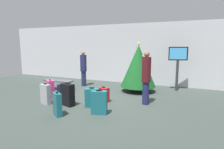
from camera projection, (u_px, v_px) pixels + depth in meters
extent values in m
plane|color=#38423D|center=(96.00, 99.00, 7.27)|extent=(16.00, 16.00, 0.00)
cube|color=silver|center=(127.00, 54.00, 10.31)|extent=(16.00, 0.20, 3.24)
cylinder|color=#4C3319|center=(138.00, 89.00, 8.47)|extent=(0.12, 0.12, 0.24)
cone|color=#14511E|center=(138.00, 66.00, 8.31)|extent=(1.57, 1.57, 1.86)
sphere|color=#F2D84C|center=(139.00, 43.00, 8.15)|extent=(0.12, 0.12, 0.12)
sphere|color=silver|center=(143.00, 56.00, 8.15)|extent=(0.08, 0.08, 0.08)
sphere|color=blue|center=(142.00, 55.00, 8.28)|extent=(0.08, 0.08, 0.08)
sphere|color=silver|center=(137.00, 53.00, 8.36)|extent=(0.08, 0.08, 0.08)
sphere|color=yellow|center=(139.00, 73.00, 8.87)|extent=(0.08, 0.08, 0.08)
cylinder|color=#333338|center=(177.00, 76.00, 8.53)|extent=(0.12, 0.12, 1.41)
cube|color=black|center=(178.00, 54.00, 8.38)|extent=(0.82, 0.34, 0.61)
cube|color=#4CB2F2|center=(178.00, 54.00, 8.34)|extent=(0.72, 0.25, 0.52)
cube|color=#4C5159|center=(58.00, 81.00, 8.64)|extent=(1.40, 0.44, 0.06)
cube|color=black|center=(50.00, 85.00, 8.88)|extent=(0.08, 0.35, 0.42)
cube|color=black|center=(68.00, 87.00, 8.47)|extent=(0.08, 0.35, 0.42)
cylinder|color=#1E234C|center=(84.00, 78.00, 9.59)|extent=(0.24, 0.24, 0.77)
cylinder|color=#1E234C|center=(83.00, 63.00, 9.47)|extent=(0.43, 0.43, 0.82)
sphere|color=#8C6647|center=(83.00, 53.00, 9.39)|extent=(0.19, 0.19, 0.19)
cylinder|color=#1E234C|center=(146.00, 93.00, 6.57)|extent=(0.24, 0.24, 0.81)
cylinder|color=#4C1419|center=(146.00, 69.00, 6.44)|extent=(0.34, 0.34, 0.87)
sphere|color=#8C6647|center=(147.00, 54.00, 6.36)|extent=(0.20, 0.20, 0.20)
cube|color=#19606B|center=(57.00, 104.00, 5.49)|extent=(0.40, 0.34, 0.69)
cube|color=black|center=(57.00, 93.00, 5.44)|extent=(0.13, 0.10, 0.04)
cube|color=#9EA0A5|center=(46.00, 94.00, 6.60)|extent=(0.44, 0.27, 0.71)
cube|color=black|center=(45.00, 84.00, 6.54)|extent=(0.15, 0.06, 0.04)
cube|color=#141938|center=(62.00, 92.00, 7.12)|extent=(0.35, 0.22, 0.59)
cube|color=black|center=(62.00, 84.00, 7.07)|extent=(0.12, 0.05, 0.04)
cube|color=#19606B|center=(92.00, 98.00, 6.32)|extent=(0.52, 0.42, 0.63)
cube|color=black|center=(92.00, 88.00, 6.27)|extent=(0.16, 0.09, 0.04)
cube|color=#19606B|center=(99.00, 103.00, 5.63)|extent=(0.52, 0.34, 0.72)
cube|color=black|center=(99.00, 90.00, 5.58)|extent=(0.17, 0.08, 0.04)
cube|color=#B2191E|center=(104.00, 95.00, 6.89)|extent=(0.46, 0.38, 0.53)
cube|color=black|center=(103.00, 87.00, 6.84)|extent=(0.14, 0.08, 0.04)
cube|color=black|center=(68.00, 95.00, 6.43)|extent=(0.55, 0.38, 0.77)
cube|color=black|center=(67.00, 83.00, 6.36)|extent=(0.18, 0.08, 0.04)
cube|color=#E5388C|center=(50.00, 89.00, 7.40)|extent=(0.42, 0.38, 0.70)
cube|color=black|center=(50.00, 80.00, 7.34)|extent=(0.12, 0.09, 0.04)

